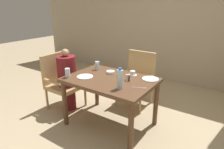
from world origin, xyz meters
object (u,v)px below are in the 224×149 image
Objects in this scene: plate_main_left at (85,77)px; plate_main_right at (150,79)px; bowl_small at (111,72)px; glass_tall_near at (68,73)px; teacup_with_saucer at (133,73)px; chair_left_side at (62,80)px; diner_in_left_chair at (67,79)px; chair_far_side at (137,77)px; glass_tall_mid at (97,66)px; water_bottle at (120,79)px.

plate_main_right is (0.84, 0.46, 0.00)m from plate_main_left.
bowl_small is at bearing -170.32° from plate_main_right.
plate_main_right is at bearing 30.31° from glass_tall_near.
teacup_with_saucer is at bearing 19.37° from bowl_small.
chair_left_side is 0.16m from diner_in_left_chair.
chair_left_side is at bearing -140.48° from chair_far_side.
glass_tall_mid is (0.64, 0.22, 0.32)m from chair_left_side.
diner_in_left_chair is at bearing -167.80° from plate_main_right.
teacup_with_saucer is at bearing 39.66° from glass_tall_near.
plate_main_right is (1.39, 0.30, 0.21)m from diner_in_left_chair.
diner_in_left_chair reaches higher than plate_main_right.
plate_main_left is 1.81× the size of bowl_small.
plate_main_left is at bearing 174.13° from water_bottle.
glass_tall_near is at bearing -140.34° from teacup_with_saucer.
diner_in_left_chair reaches higher than teacup_with_saucer.
bowl_small is (-0.32, -0.11, -0.01)m from teacup_with_saucer.
chair_far_side is at bearing 43.94° from diner_in_left_chair.
chair_left_side is 4.08× the size of plate_main_right.
teacup_with_saucer reaches higher than plate_main_left.
glass_tall_mid reaches higher than plate_main_right.
plate_main_right is at bearing 9.68° from bowl_small.
glass_tall_near is (-0.55, -1.17, 0.32)m from chair_far_side.
plate_main_right is at bearing -1.63° from teacup_with_saucer.
bowl_small reaches higher than plate_main_left.
plate_main_right is (1.54, 0.30, 0.25)m from chair_left_side.
diner_in_left_chair is 0.82m from bowl_small.
glass_tall_near reaches higher than bowl_small.
diner_in_left_chair is at bearing -136.06° from chair_far_side.
glass_tall_near is at bearing -31.26° from chair_left_side.
bowl_small is at bearing 136.01° from water_bottle.
bowl_small is at bearing 11.94° from chair_left_side.
plate_main_right is 0.91m from glass_tall_mid.
chair_left_side is 1.59m from plate_main_right.
plate_main_left is (0.70, -0.16, 0.25)m from chair_left_side.
chair_left_side reaches higher than teacup_with_saucer.
chair_left_side and chair_far_side have the same top height.
bowl_small is 0.95× the size of glass_tall_mid.
glass_tall_near is 0.54m from glass_tall_mid.
glass_tall_mid is at bearing 174.76° from bowl_small.
plate_main_left is at bearing -121.70° from bowl_small.
diner_in_left_chair is at bearing -155.60° from glass_tall_mid.
chair_far_side is at bearing 39.52° from chair_left_side.
water_bottle reaches higher than chair_far_side.
teacup_with_saucer is 0.55m from water_bottle.
chair_far_side is 4.08× the size of plate_main_right.
chair_far_side reaches higher than plate_main_right.
chair_far_side is 7.05× the size of glass_tall_near.
chair_left_side is at bearing 167.52° from plate_main_left.
chair_far_side is 4.08× the size of plate_main_left.
chair_far_side is at bearing 79.08° from bowl_small.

